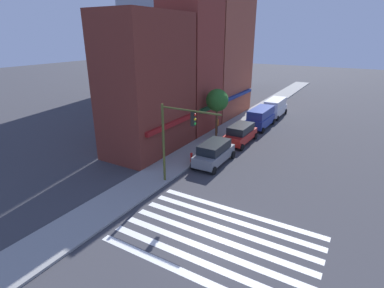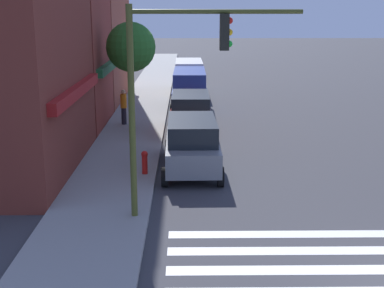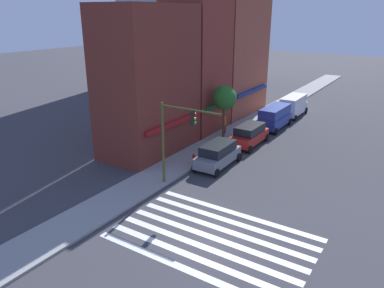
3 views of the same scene
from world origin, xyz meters
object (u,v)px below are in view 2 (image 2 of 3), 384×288
Objects in this scene: traffic_signal at (171,77)px; pedestrian_orange_vest at (124,106)px; van_white at (189,76)px; street_tree at (131,48)px; suv_red at (191,112)px; van_blue at (190,88)px; fire_hydrant at (145,161)px; suv_grey at (192,143)px.

pedestrian_orange_vest is at bearing 12.53° from traffic_signal.
van_white is 0.97× the size of street_tree.
van_blue reaches higher than suv_red.
traffic_signal reaches higher than van_white.
fire_hydrant is at bearing -171.18° from street_tree.
suv_red is (6.03, 0.00, 0.00)m from suv_grey.
fire_hydrant is at bearing 174.42° from van_white.
van_blue and van_white have the same top height.
street_tree reaches higher than suv_red.
van_white is at bearing -1.54° from traffic_signal.
suv_grey is 1.00× the size of suv_red.
traffic_signal reaches higher than van_blue.
traffic_signal is 13.07m from pedestrian_orange_vest.
fire_hydrant is 7.98m from street_tree.
suv_grey and suv_red have the same top height.
traffic_signal is 3.40× the size of pedestrian_orange_vest.
street_tree reaches higher than fire_hydrant.
pedestrian_orange_vest is at bearing 23.52° from street_tree.
suv_grey is 0.92× the size of street_tree.
van_white is at bearing -41.09° from pedestrian_orange_vest.
suv_grey is at bearing -179.48° from suv_red.
van_white is at bearing 0.53° from van_blue.
van_white is (18.41, -0.00, 0.25)m from suv_grey.
van_blue reaches higher than pedestrian_orange_vest.
pedestrian_orange_vest is 2.10× the size of fire_hydrant.
suv_red is 3.68m from pedestrian_orange_vest.
van_white is 2.84× the size of pedestrian_orange_vest.
suv_red is at bearing -0.92° from suv_grey.
street_tree is (-1.34, -0.58, 3.03)m from pedestrian_orange_vest.
pedestrian_orange_vest is at bearing 162.23° from van_white.
suv_red is 0.94× the size of van_blue.
van_blue reaches higher than fire_hydrant.
van_blue is at bearing -58.63° from pedestrian_orange_vest.
van_white is 19.44m from fire_hydrant.
traffic_signal is 1.27× the size of suv_grey.
fire_hydrant is (-13.31, 1.70, -0.67)m from van_blue.
fire_hydrant is (-8.43, -1.68, -0.46)m from pedestrian_orange_vest.
fire_hydrant is (-0.94, 1.70, -0.42)m from suv_grey.
traffic_signal reaches higher than street_tree.
traffic_signal is 1.17× the size of street_tree.
suv_red is 6.34m from van_blue.
suv_grey is 18.41m from van_white.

